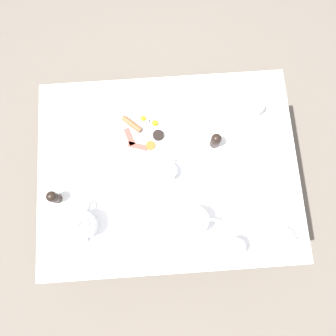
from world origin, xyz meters
TOP-DOWN VIEW (x-y plane):
  - ground_plane at (0.00, 0.00)m, footprint 8.00×8.00m
  - table at (0.00, 0.00)m, footprint 0.96×1.24m
  - breakfast_plate at (-0.19, -0.10)m, footprint 0.27×0.27m
  - teapot_near at (0.24, -0.40)m, footprint 0.22×0.12m
  - teapot_far at (0.25, 0.10)m, footprint 0.12×0.22m
  - teacup_with_saucer_left at (0.02, 0.01)m, footprint 0.14×0.14m
  - teacup_with_saucer_right at (0.35, 0.49)m, footprint 0.14×0.14m
  - water_glass_tall at (0.38, 0.26)m, footprint 0.08×0.08m
  - creamer_jug at (-0.26, 0.45)m, footprint 0.08×0.05m
  - pepper_grinder at (-0.11, 0.23)m, footprint 0.05×0.05m
  - salt_grinder at (0.11, -0.52)m, footprint 0.05×0.05m
  - napkin_folded at (0.04, 0.28)m, footprint 0.13×0.16m
  - fork_by_plate at (0.03, -0.29)m, footprint 0.12×0.16m
  - knife_by_plate at (-0.19, -0.47)m, footprint 0.21×0.11m

SIDE VIEW (x-z plane):
  - ground_plane at x=0.00m, z-range 0.00..0.00m
  - table at x=0.00m, z-range 0.29..0.99m
  - fork_by_plate at x=0.03m, z-range 0.70..0.70m
  - knife_by_plate at x=-0.19m, z-range 0.70..0.70m
  - napkin_folded at x=0.04m, z-range 0.70..0.71m
  - breakfast_plate at x=-0.19m, z-range 0.69..0.73m
  - teacup_with_saucer_right at x=0.35m, z-range 0.70..0.76m
  - teacup_with_saucer_left at x=0.02m, z-range 0.70..0.76m
  - creamer_jug at x=-0.26m, z-range 0.70..0.76m
  - water_glass_tall at x=0.38m, z-range 0.70..0.80m
  - pepper_grinder at x=-0.11m, z-range 0.70..0.81m
  - salt_grinder at x=0.11m, z-range 0.70..0.81m
  - teapot_near at x=0.24m, z-range 0.69..0.82m
  - teapot_far at x=0.25m, z-range 0.69..0.82m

